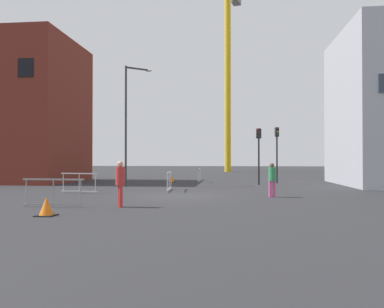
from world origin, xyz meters
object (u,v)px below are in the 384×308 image
streetlamp_tall (129,116)px  traffic_light_median (277,146)px  traffic_light_verge (259,147)px  pedestrian_walking (120,180)px  pedestrian_waiting (272,177)px  traffic_cone_striped (46,207)px  construction_crane (227,47)px  traffic_cone_by_barrier (171,179)px

streetlamp_tall → traffic_light_median: 11.34m
traffic_light_verge → traffic_light_median: 2.51m
traffic_light_verge → pedestrian_walking: bearing=-114.4°
traffic_light_median → pedestrian_walking: size_ratio=2.41×
pedestrian_walking → pedestrian_waiting: 7.57m
pedestrian_walking → traffic_cone_striped: 3.04m
pedestrian_waiting → construction_crane: bearing=94.3°
construction_crane → traffic_light_median: construction_crane is taller
traffic_light_median → traffic_cone_by_barrier: traffic_light_median is taller
traffic_light_median → construction_crane: bearing=99.5°
pedestrian_walking → traffic_cone_striped: size_ratio=2.89×
traffic_cone_striped → traffic_cone_by_barrier: 18.22m
construction_crane → traffic_light_median: 29.15m
traffic_cone_striped → construction_crane: bearing=83.2°
traffic_light_verge → construction_crane: bearing=95.7°
traffic_light_verge → traffic_cone_by_barrier: size_ratio=6.52×
pedestrian_walking → traffic_cone_by_barrier: pedestrian_walking is taller
streetlamp_tall → pedestrian_waiting: 11.47m
streetlamp_tall → pedestrian_walking: streetlamp_tall is taller
traffic_cone_by_barrier → traffic_light_median: bearing=-2.8°
streetlamp_tall → traffic_light_median: (10.22, 4.54, -1.89)m
traffic_cone_by_barrier → construction_crane: bearing=80.7°
traffic_light_verge → traffic_light_median: size_ratio=0.95×
pedestrian_walking → traffic_cone_by_barrier: bearing=92.2°
pedestrian_waiting → traffic_cone_striped: size_ratio=2.71×
construction_crane → traffic_cone_by_barrier: bearing=-99.3°
pedestrian_walking → traffic_cone_striped: bearing=-125.3°
streetlamp_tall → traffic_light_verge: streetlamp_tall is taller
construction_crane → traffic_light_verge: construction_crane is taller
traffic_cone_striped → pedestrian_waiting: bearing=41.4°
traffic_cone_striped → traffic_cone_by_barrier: size_ratio=0.99×
streetlamp_tall → pedestrian_walking: 11.76m
streetlamp_tall → traffic_light_median: size_ratio=1.91×
construction_crane → pedestrian_waiting: (2.70, -35.68, -16.68)m
pedestrian_walking → traffic_cone_striped: (-1.70, -2.40, -0.74)m
streetlamp_tall → traffic_cone_striped: size_ratio=13.32×
streetlamp_tall → traffic_light_verge: 9.31m
pedestrian_walking → traffic_cone_by_barrier: (-0.59, 15.79, -0.73)m
pedestrian_waiting → traffic_cone_striped: 10.43m
streetlamp_tall → pedestrian_waiting: streetlamp_tall is taller
traffic_light_median → traffic_cone_by_barrier: bearing=177.2°
traffic_light_median → pedestrian_walking: (-7.56, -15.39, -1.80)m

